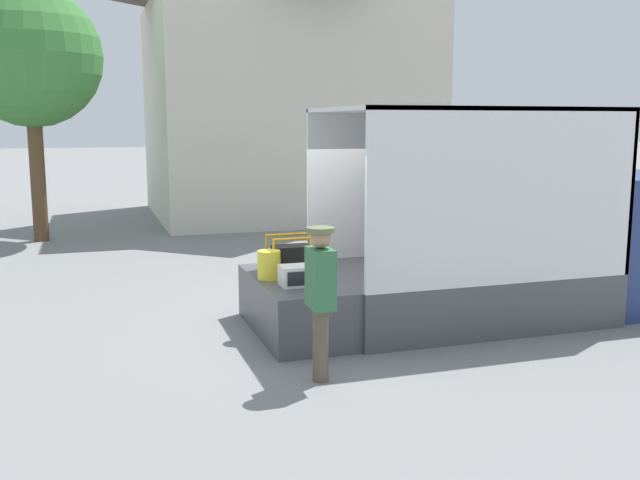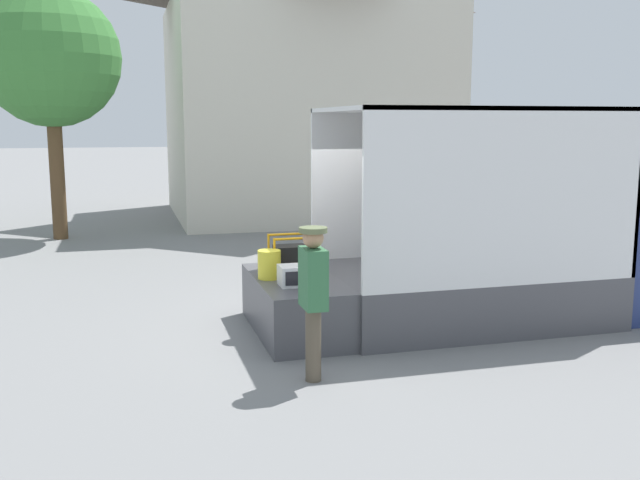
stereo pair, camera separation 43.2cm
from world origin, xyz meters
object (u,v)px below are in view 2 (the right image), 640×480
at_px(portable_generator, 295,258).
at_px(worker_person, 313,287).
at_px(microwave, 297,275).
at_px(orange_bucket, 269,264).
at_px(box_truck, 551,254).
at_px(street_tree, 50,58).

bearing_deg(portable_generator, worker_person, -98.30).
height_order(microwave, orange_bucket, orange_bucket).
distance_m(box_truck, street_tree, 12.84).
bearing_deg(orange_bucket, microwave, -61.38).
xyz_separation_m(box_truck, microwave, (-4.11, -0.46, -0.00)).
distance_m(box_truck, worker_person, 4.70).
bearing_deg(box_truck, microwave, -173.60).
distance_m(worker_person, street_tree, 12.44).
distance_m(microwave, worker_person, 1.48).
bearing_deg(street_tree, orange_bucket, -69.84).
relative_size(box_truck, street_tree, 0.96).
height_order(microwave, street_tree, street_tree).
bearing_deg(orange_bucket, street_tree, 110.16).
bearing_deg(street_tree, portable_generator, -66.79).
distance_m(microwave, portable_generator, 0.86).
height_order(orange_bucket, street_tree, street_tree).
distance_m(orange_bucket, worker_person, 1.97).
relative_size(worker_person, street_tree, 0.29).
bearing_deg(box_truck, portable_generator, 174.48).
relative_size(box_truck, worker_person, 3.37).
xyz_separation_m(box_truck, worker_person, (-4.29, -1.92, 0.18)).
bearing_deg(worker_person, portable_generator, 81.70).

